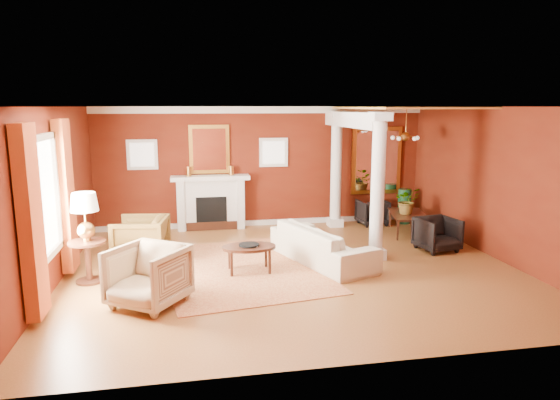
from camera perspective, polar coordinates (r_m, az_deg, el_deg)
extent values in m
plane|color=brown|center=(9.16, 1.45, -7.82)|extent=(8.00, 8.00, 0.00)
cube|color=#5A1C0C|center=(12.22, -1.92, 3.82)|extent=(8.00, 0.04, 2.90)
cube|color=#5A1C0C|center=(5.51, 9.11, -4.78)|extent=(8.00, 0.04, 2.90)
cube|color=#5A1C0C|center=(8.90, -24.60, 0.27)|extent=(0.04, 7.00, 2.90)
cube|color=#5A1C0C|center=(10.40, 23.61, 1.72)|extent=(0.04, 7.00, 2.90)
cube|color=white|center=(8.69, 1.54, 10.63)|extent=(8.00, 7.00, 0.04)
cube|color=silver|center=(12.06, -7.89, -0.45)|extent=(1.60, 0.34, 1.20)
cube|color=black|center=(11.92, -7.83, -1.32)|extent=(0.72, 0.03, 0.70)
cube|color=black|center=(12.00, -7.79, -2.96)|extent=(1.20, 0.05, 0.20)
cube|color=silver|center=(11.92, -7.96, 2.53)|extent=(1.85, 0.42, 0.10)
cube|color=silver|center=(12.02, -11.22, -0.59)|extent=(0.16, 0.40, 1.20)
cube|color=silver|center=(12.08, -4.57, -0.37)|extent=(0.16, 0.40, 1.20)
cube|color=gold|center=(12.01, -8.08, 5.76)|extent=(0.95, 0.06, 1.15)
cube|color=white|center=(11.98, -8.07, 5.75)|extent=(0.78, 0.02, 0.98)
cube|color=silver|center=(12.06, -15.47, 5.03)|extent=(0.70, 0.06, 0.70)
cube|color=white|center=(12.03, -15.48, 5.01)|extent=(0.54, 0.02, 0.54)
cube|color=silver|center=(12.20, -0.75, 5.47)|extent=(0.70, 0.06, 0.70)
cube|color=white|center=(12.16, -0.72, 5.45)|extent=(0.54, 0.02, 0.54)
cube|color=white|center=(8.30, -25.53, 0.22)|extent=(0.03, 1.30, 1.70)
cube|color=silver|center=(7.63, -26.60, -0.71)|extent=(0.08, 0.10, 1.90)
cube|color=silver|center=(8.96, -24.19, 1.03)|extent=(0.08, 0.10, 1.90)
cube|color=#AB3D1D|center=(7.36, -26.60, -2.29)|extent=(0.18, 0.55, 2.60)
cube|color=#AB3D1D|center=(9.26, -23.27, 0.43)|extent=(0.18, 0.55, 2.60)
cube|color=silver|center=(9.88, 10.83, -6.02)|extent=(0.34, 0.34, 0.20)
cylinder|color=silver|center=(9.59, 11.11, 1.73)|extent=(0.26, 0.26, 2.50)
cube|color=silver|center=(9.48, 11.39, 9.34)|extent=(0.36, 0.36, 0.16)
cube|color=silver|center=(12.35, 6.30, -2.53)|extent=(0.34, 0.34, 0.20)
cylinder|color=silver|center=(12.11, 6.43, 3.70)|extent=(0.26, 0.26, 2.50)
cube|color=silver|center=(12.02, 6.56, 9.72)|extent=(0.36, 0.36, 0.16)
cube|color=silver|center=(10.98, 8.24, 9.07)|extent=(0.30, 3.20, 0.32)
cube|color=gold|center=(11.26, 14.17, 10.17)|extent=(2.30, 3.40, 0.04)
cube|color=gold|center=(12.93, 10.96, 4.45)|extent=(1.30, 0.06, 1.70)
cube|color=white|center=(12.89, 11.01, 4.44)|extent=(1.10, 0.02, 1.50)
cylinder|color=#B47E38|center=(11.33, 14.23, 8.67)|extent=(0.02, 0.02, 0.65)
sphere|color=#B47E38|center=(11.34, 14.15, 7.04)|extent=(0.20, 0.20, 0.20)
sphere|color=beige|center=(11.47, 15.43, 6.86)|extent=(0.09, 0.09, 0.09)
sphere|color=beige|center=(11.62, 13.99, 6.97)|extent=(0.09, 0.09, 0.09)
sphere|color=beige|center=(11.41, 12.76, 6.96)|extent=(0.09, 0.09, 0.09)
sphere|color=beige|center=(11.10, 13.43, 6.84)|extent=(0.09, 0.09, 0.09)
sphere|color=beige|center=(11.14, 15.12, 6.78)|extent=(0.09, 0.09, 0.09)
cube|color=silver|center=(12.10, -1.94, 10.26)|extent=(8.00, 0.08, 0.16)
cube|color=silver|center=(12.43, -1.86, -2.58)|extent=(8.00, 0.08, 0.12)
cube|color=maroon|center=(9.17, -4.64, -7.79)|extent=(3.26, 4.02, 0.01)
imported|color=beige|center=(9.45, 4.86, -4.34)|extent=(1.45, 2.47, 0.93)
imported|color=black|center=(9.75, -15.63, -4.15)|extent=(1.00, 1.05, 0.96)
imported|color=tan|center=(7.64, -14.86, -8.10)|extent=(1.30, 1.29, 0.99)
cylinder|color=black|center=(8.85, -3.55, -5.41)|extent=(0.95, 0.95, 0.05)
cylinder|color=black|center=(8.69, -5.56, -7.42)|extent=(0.05, 0.05, 0.43)
cylinder|color=black|center=(8.77, -1.19, -7.21)|extent=(0.05, 0.05, 0.43)
cylinder|color=black|center=(9.09, -5.80, -6.61)|extent=(0.05, 0.05, 0.43)
cylinder|color=black|center=(9.17, -1.62, -6.42)|extent=(0.05, 0.05, 0.43)
imported|color=black|center=(8.78, -3.64, -4.67)|extent=(0.15, 0.02, 0.21)
cylinder|color=black|center=(9.07, -20.90, -8.62)|extent=(0.45, 0.45, 0.04)
cylinder|color=black|center=(8.97, -21.04, -6.66)|extent=(0.10, 0.10, 0.69)
cylinder|color=black|center=(8.88, -21.19, -4.52)|extent=(0.61, 0.61, 0.04)
sphere|color=#B47E38|center=(8.83, -21.28, -3.25)|extent=(0.28, 0.28, 0.28)
cylinder|color=#B47E38|center=(8.78, -21.37, -1.96)|extent=(0.03, 0.03, 0.30)
cone|color=beige|center=(8.73, -21.49, -0.20)|extent=(0.45, 0.45, 0.30)
imported|color=black|center=(11.87, 14.52, -1.95)|extent=(0.82, 1.45, 0.76)
imported|color=black|center=(10.65, 17.55, -3.58)|extent=(0.84, 0.80, 0.76)
imported|color=black|center=(12.60, 10.50, -1.24)|extent=(0.71, 0.67, 0.69)
sphere|color=#143F22|center=(12.96, 13.95, -1.82)|extent=(0.37, 0.37, 0.37)
cylinder|color=#143F22|center=(12.91, 14.01, -0.68)|extent=(0.33, 0.33, 0.87)
imported|color=#26591E|center=(11.67, 14.40, 0.97)|extent=(0.71, 0.76, 0.49)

